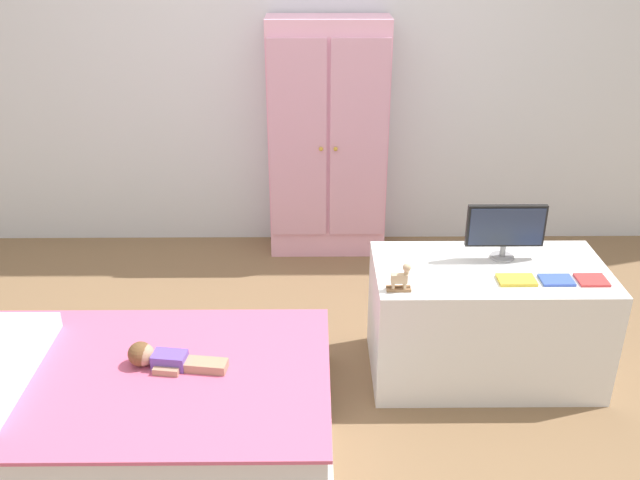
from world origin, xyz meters
The scene contains 11 objects.
ground_plane centered at (0.00, 0.00, -0.01)m, with size 10.00×10.00×0.02m, color brown.
back_wall centered at (0.00, 1.57, 1.35)m, with size 6.40×0.05×2.70m, color silver.
bed centered at (-0.61, -0.21, 0.13)m, with size 1.50×0.95×0.26m.
doll centered at (-0.52, -0.16, 0.29)m, with size 0.39×0.14×0.10m.
wardrobe centered at (0.16, 1.40, 0.68)m, with size 0.67×0.29×1.35m.
tv_stand centered at (0.82, 0.15, 0.26)m, with size 0.97×0.52×0.52m, color white.
tv_monitor centered at (0.88, 0.24, 0.66)m, with size 0.33×0.10×0.24m.
rocking_horse_toy centered at (0.42, -0.03, 0.57)m, with size 0.10×0.04×0.12m.
book_yellow centered at (0.89, 0.04, 0.52)m, with size 0.15×0.09×0.01m, color gold.
book_blue centered at (1.05, 0.04, 0.52)m, with size 0.13×0.09×0.01m, color blue.
book_red centered at (1.19, 0.04, 0.52)m, with size 0.12×0.10×0.01m, color #CC3838.
Camera 1 is at (0.08, -2.38, 1.87)m, focal length 38.89 mm.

